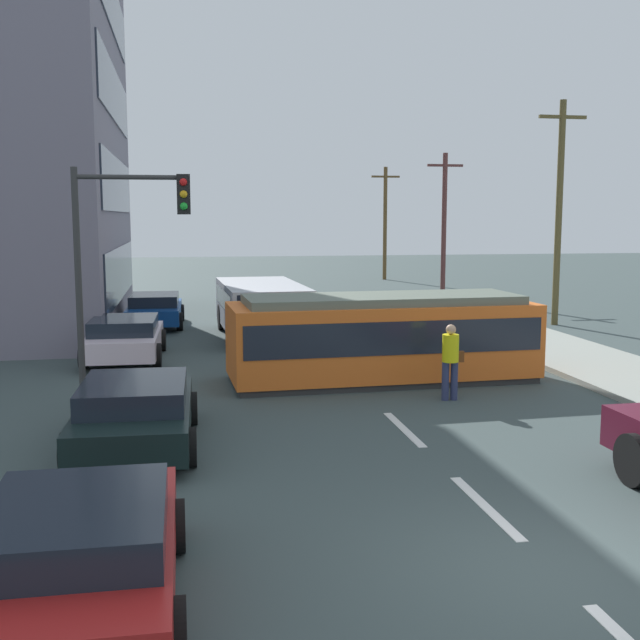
# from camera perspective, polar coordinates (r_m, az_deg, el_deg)

# --- Properties ---
(ground_plane) EXTENTS (120.00, 120.00, 0.00)m
(ground_plane) POSITION_cam_1_polar(r_m,az_deg,el_deg) (18.61, 2.71, -4.75)
(ground_plane) COLOR #3A4847
(lane_stripe_1) EXTENTS (0.16, 2.40, 0.01)m
(lane_stripe_1) POSITION_cam_1_polar(r_m,az_deg,el_deg) (11.26, 12.04, -13.25)
(lane_stripe_1) COLOR silver
(lane_stripe_1) RESTS_ON ground
(lane_stripe_2) EXTENTS (0.16, 2.40, 0.01)m
(lane_stripe_2) POSITION_cam_1_polar(r_m,az_deg,el_deg) (14.85, 6.17, -7.96)
(lane_stripe_2) COLOR silver
(lane_stripe_2) RESTS_ON ground
(lane_stripe_3) EXTENTS (0.16, 2.40, 0.01)m
(lane_stripe_3) POSITION_cam_1_polar(r_m,az_deg,el_deg) (24.74, -0.56, -1.63)
(lane_stripe_3) COLOR silver
(lane_stripe_3) RESTS_ON ground
(lane_stripe_4) EXTENTS (0.16, 2.40, 0.01)m
(lane_stripe_4) POSITION_cam_1_polar(r_m,az_deg,el_deg) (30.61, -2.43, 0.15)
(lane_stripe_4) COLOR silver
(lane_stripe_4) RESTS_ON ground
(streetcar_tram) EXTENTS (7.46, 2.80, 2.10)m
(streetcar_tram) POSITION_cam_1_polar(r_m,az_deg,el_deg) (18.92, 4.58, -1.21)
(streetcar_tram) COLOR orange
(streetcar_tram) RESTS_ON ground
(city_bus) EXTENTS (2.72, 6.00, 1.78)m
(city_bus) POSITION_cam_1_polar(r_m,az_deg,el_deg) (25.79, -4.33, 1.02)
(city_bus) COLOR #A7ABB3
(city_bus) RESTS_ON ground
(pedestrian_crossing) EXTENTS (0.50, 0.36, 1.67)m
(pedestrian_crossing) POSITION_cam_1_polar(r_m,az_deg,el_deg) (17.09, 9.57, -2.73)
(pedestrian_crossing) COLOR navy
(pedestrian_crossing) RESTS_ON ground
(parked_sedan_near) EXTENTS (2.12, 4.06, 1.19)m
(parked_sedan_near) POSITION_cam_1_polar(r_m,az_deg,el_deg) (8.51, -17.28, -16.00)
(parked_sedan_near) COLOR #A61B1A
(parked_sedan_near) RESTS_ON ground
(parked_sedan_mid) EXTENTS (2.18, 4.32, 1.19)m
(parked_sedan_mid) POSITION_cam_1_polar(r_m,az_deg,el_deg) (13.90, -13.41, -6.58)
(parked_sedan_mid) COLOR black
(parked_sedan_mid) RESTS_ON ground
(parked_sedan_far) EXTENTS (2.20, 4.35, 1.19)m
(parked_sedan_far) POSITION_cam_1_polar(r_m,az_deg,el_deg) (22.35, -14.15, -1.25)
(parked_sedan_far) COLOR silver
(parked_sedan_far) RESTS_ON ground
(parked_sedan_furthest) EXTENTS (2.13, 4.31, 1.19)m
(parked_sedan_furthest) POSITION_cam_1_polar(r_m,az_deg,el_deg) (28.90, -12.04, 0.78)
(parked_sedan_furthest) COLOR navy
(parked_sedan_furthest) RESTS_ON ground
(traffic_light_mast) EXTENTS (2.42, 0.33, 5.00)m
(traffic_light_mast) POSITION_cam_1_polar(r_m,az_deg,el_deg) (16.86, -14.28, 5.66)
(traffic_light_mast) COLOR #333333
(traffic_light_mast) RESTS_ON ground
(utility_pole_mid) EXTENTS (1.80, 0.24, 8.12)m
(utility_pole_mid) POSITION_cam_1_polar(r_m,az_deg,el_deg) (29.77, 17.16, 7.78)
(utility_pole_mid) COLOR brown
(utility_pole_mid) RESTS_ON ground
(utility_pole_far) EXTENTS (1.80, 0.24, 7.05)m
(utility_pole_far) POSITION_cam_1_polar(r_m,az_deg,el_deg) (39.00, 9.10, 7.12)
(utility_pole_far) COLOR brown
(utility_pole_far) RESTS_ON ground
(utility_pole_distant) EXTENTS (1.80, 0.24, 7.05)m
(utility_pole_distant) POSITION_cam_1_polar(r_m,az_deg,el_deg) (49.40, 4.80, 7.27)
(utility_pole_distant) COLOR brown
(utility_pole_distant) RESTS_ON ground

